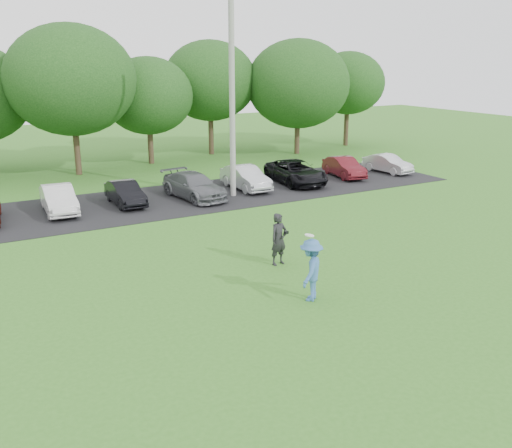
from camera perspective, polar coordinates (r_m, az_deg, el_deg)
The scene contains 7 objects.
ground at distance 17.12m, azimuth 5.77°, elevation -7.10°, with size 100.00×100.00×0.00m, color #336C1F.
parking_lot at distance 28.18m, azimuth -9.47°, elevation 2.29°, with size 32.00×6.50×0.03m, color black.
utility_pole at distance 28.11m, azimuth -2.41°, elevation 12.85°, with size 0.28×0.28×10.08m, color gray.
frisbee_player at distance 16.48m, azimuth 5.52°, elevation -4.59°, with size 1.34×1.30×1.99m.
camera_bystander at distance 19.19m, azimuth 2.29°, elevation -1.53°, with size 0.72×0.54×1.78m.
parked_cars at distance 27.79m, azimuth -11.80°, elevation 3.26°, with size 30.75×5.08×1.25m.
tree_row at distance 37.15m, azimuth -12.90°, elevation 13.15°, with size 42.39×9.85×8.64m.
Camera 1 is at (-9.10, -12.79, 6.84)m, focal length 40.00 mm.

